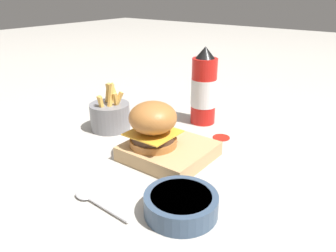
{
  "coord_description": "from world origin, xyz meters",
  "views": [
    {
      "loc": [
        0.44,
        -0.56,
        0.4
      ],
      "look_at": [
        -0.0,
        0.03,
        0.09
      ],
      "focal_mm": 35.0,
      "sensor_mm": 36.0,
      "label": 1
    }
  ],
  "objects_px": {
    "fries_basket": "(110,116)",
    "spoon": "(90,199)",
    "ketchup_bottle": "(204,89)",
    "side_bowl": "(181,204)",
    "burger": "(154,124)",
    "serving_board": "(168,151)"
  },
  "relations": [
    {
      "from": "burger",
      "to": "spoon",
      "type": "bearing_deg",
      "value": -86.73
    },
    {
      "from": "spoon",
      "to": "fries_basket",
      "type": "bearing_deg",
      "value": -47.71
    },
    {
      "from": "spoon",
      "to": "serving_board",
      "type": "bearing_deg",
      "value": -90.47
    },
    {
      "from": "fries_basket",
      "to": "spoon",
      "type": "relative_size",
      "value": 0.94
    },
    {
      "from": "burger",
      "to": "fries_basket",
      "type": "height_order",
      "value": "burger"
    },
    {
      "from": "fries_basket",
      "to": "spoon",
      "type": "height_order",
      "value": "fries_basket"
    },
    {
      "from": "burger",
      "to": "ketchup_bottle",
      "type": "relative_size",
      "value": 0.49
    },
    {
      "from": "side_bowl",
      "to": "ketchup_bottle",
      "type": "bearing_deg",
      "value": 116.36
    },
    {
      "from": "burger",
      "to": "side_bowl",
      "type": "bearing_deg",
      "value": -38.08
    },
    {
      "from": "serving_board",
      "to": "side_bowl",
      "type": "bearing_deg",
      "value": -46.87
    },
    {
      "from": "burger",
      "to": "fries_basket",
      "type": "distance_m",
      "value": 0.24
    },
    {
      "from": "serving_board",
      "to": "side_bowl",
      "type": "xyz_separation_m",
      "value": [
        0.16,
        -0.17,
        0.0
      ]
    },
    {
      "from": "burger",
      "to": "side_bowl",
      "type": "xyz_separation_m",
      "value": [
        0.18,
        -0.14,
        -0.07
      ]
    },
    {
      "from": "burger",
      "to": "side_bowl",
      "type": "distance_m",
      "value": 0.24
    },
    {
      "from": "burger",
      "to": "fries_basket",
      "type": "bearing_deg",
      "value": 163.68
    },
    {
      "from": "serving_board",
      "to": "ketchup_bottle",
      "type": "distance_m",
      "value": 0.28
    },
    {
      "from": "ketchup_bottle",
      "to": "side_bowl",
      "type": "height_order",
      "value": "ketchup_bottle"
    },
    {
      "from": "fries_basket",
      "to": "spoon",
      "type": "xyz_separation_m",
      "value": [
        0.24,
        -0.29,
        -0.04
      ]
    },
    {
      "from": "ketchup_bottle",
      "to": "side_bowl",
      "type": "relative_size",
      "value": 1.7
    },
    {
      "from": "fries_basket",
      "to": "side_bowl",
      "type": "distance_m",
      "value": 0.46
    },
    {
      "from": "fries_basket",
      "to": "side_bowl",
      "type": "relative_size",
      "value": 1.01
    },
    {
      "from": "serving_board",
      "to": "side_bowl",
      "type": "distance_m",
      "value": 0.23
    }
  ]
}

